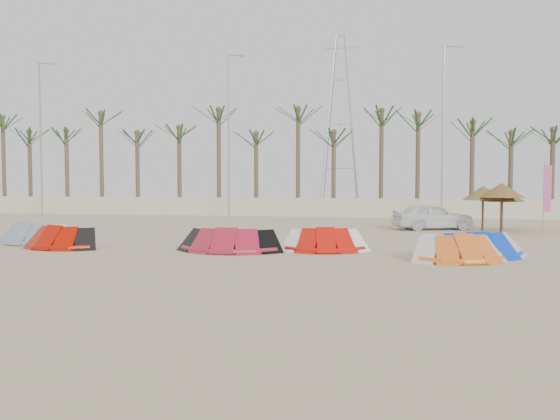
% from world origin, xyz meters
% --- Properties ---
extents(ground, '(120.00, 120.00, 0.00)m').
position_xyz_m(ground, '(0.00, 0.00, 0.00)').
color(ground, tan).
rests_on(ground, ground).
extents(boundary_wall, '(60.00, 0.30, 1.30)m').
position_xyz_m(boundary_wall, '(0.00, 22.00, 0.65)').
color(boundary_wall, beige).
rests_on(boundary_wall, ground).
extents(palm_line, '(52.00, 4.00, 7.70)m').
position_xyz_m(palm_line, '(0.67, 23.50, 6.44)').
color(palm_line, brown).
rests_on(palm_line, ground).
extents(lamp_a, '(1.25, 0.14, 11.00)m').
position_xyz_m(lamp_a, '(-19.96, 20.00, 5.77)').
color(lamp_a, '#A5A8AD').
rests_on(lamp_a, ground).
extents(lamp_b, '(1.25, 0.14, 11.00)m').
position_xyz_m(lamp_b, '(-5.96, 20.00, 5.77)').
color(lamp_b, '#A5A8AD').
rests_on(lamp_b, ground).
extents(lamp_c, '(1.25, 0.14, 11.00)m').
position_xyz_m(lamp_c, '(8.04, 20.00, 5.77)').
color(lamp_c, '#A5A8AD').
rests_on(lamp_c, ground).
extents(pylon, '(3.00, 3.00, 14.00)m').
position_xyz_m(pylon, '(1.00, 28.00, 0.00)').
color(pylon, '#A5A8AD').
rests_on(pylon, ground).
extents(kite_grey, '(3.56, 2.10, 0.90)m').
position_xyz_m(kite_grey, '(-9.62, 3.89, 0.42)').
color(kite_grey, gray).
rests_on(kite_grey, ground).
extents(kite_red_left, '(3.41, 2.09, 0.90)m').
position_xyz_m(kite_red_left, '(-7.68, 2.71, 0.42)').
color(kite_red_left, '#B00E00').
rests_on(kite_red_left, ground).
extents(kite_red_mid, '(3.63, 1.61, 0.90)m').
position_xyz_m(kite_red_mid, '(-1.22, 2.87, 0.42)').
color(kite_red_mid, '#A71932').
rests_on(kite_red_mid, ground).
extents(kite_red_right, '(3.17, 1.92, 0.90)m').
position_xyz_m(kite_red_right, '(2.11, 3.48, 0.42)').
color(kite_red_right, red).
rests_on(kite_red_right, ground).
extents(kite_orange, '(3.33, 2.29, 0.90)m').
position_xyz_m(kite_orange, '(6.48, 1.75, 0.42)').
color(kite_orange, orange).
rests_on(kite_orange, ground).
extents(kite_blue, '(3.98, 2.64, 0.90)m').
position_xyz_m(kite_blue, '(6.97, 2.70, 0.42)').
color(kite_blue, '#0739D8').
rests_on(kite_blue, ground).
extents(parasol_left, '(1.98, 1.98, 2.26)m').
position_xyz_m(parasol_left, '(9.09, 12.37, 1.90)').
color(parasol_left, '#4C331E').
rests_on(parasol_left, ground).
extents(parasol_mid, '(2.15, 2.15, 2.40)m').
position_xyz_m(parasol_mid, '(9.85, 11.86, 2.04)').
color(parasol_mid, '#4C331E').
rests_on(parasol_mid, ground).
extents(parasol_right, '(2.14, 2.14, 2.16)m').
position_xyz_m(parasol_right, '(10.19, 13.27, 1.80)').
color(parasol_right, '#4C331E').
rests_on(parasol_right, ground).
extents(flag_pink, '(0.44, 0.18, 3.43)m').
position_xyz_m(flag_pink, '(11.87, 11.69, 2.03)').
color(flag_pink, '#A5A8AD').
rests_on(flag_pink, ground).
extents(car, '(4.32, 2.78, 1.37)m').
position_xyz_m(car, '(6.74, 12.88, 0.68)').
color(car, white).
rests_on(car, ground).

